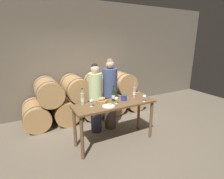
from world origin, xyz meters
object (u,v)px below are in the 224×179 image
at_px(bread_basket, 102,101).
at_px(wine_glass_far_left, 91,101).
at_px(wine_bottle_red, 114,95).
at_px(wine_bottle_rose, 134,92).
at_px(person_right, 110,94).
at_px(cheese_plate, 108,106).
at_px(wine_glass_left, 116,99).
at_px(tasting_table, 115,109).
at_px(blue_crock, 124,98).
at_px(person_left, 96,98).
at_px(wine_bottle_white, 83,99).
at_px(wine_glass_center, 144,97).

height_order(bread_basket, wine_glass_far_left, wine_glass_far_left).
relative_size(wine_bottle_red, wine_bottle_rose, 0.99).
bearing_deg(person_right, wine_bottle_red, -109.80).
distance_m(bread_basket, cheese_plate, 0.24).
xyz_separation_m(cheese_plate, wine_glass_left, (0.20, 0.06, 0.09)).
xyz_separation_m(tasting_table, blue_crock, (0.24, 0.04, 0.20)).
relative_size(tasting_table, person_left, 1.04).
xyz_separation_m(person_right, wine_bottle_white, (-0.81, -0.38, 0.13)).
bearing_deg(wine_glass_left, bread_basket, 142.99).
bearing_deg(tasting_table, person_left, 105.15).
xyz_separation_m(tasting_table, person_left, (-0.16, 0.60, 0.08)).
distance_m(tasting_table, blue_crock, 0.31).
height_order(tasting_table, wine_bottle_rose, wine_bottle_rose).
bearing_deg(cheese_plate, wine_bottle_red, 44.90).
relative_size(blue_crock, cheese_plate, 0.53).
relative_size(wine_bottle_white, wine_glass_left, 2.26).
distance_m(wine_bottle_rose, blue_crock, 0.32).
bearing_deg(wine_bottle_rose, bread_basket, 179.34).
relative_size(tasting_table, wine_glass_far_left, 11.64).
xyz_separation_m(wine_glass_far_left, wine_glass_left, (0.49, -0.10, 0.00)).
xyz_separation_m(tasting_table, wine_glass_left, (0.00, -0.07, 0.24)).
height_order(person_left, wine_bottle_white, person_left).
xyz_separation_m(blue_crock, bread_basket, (-0.48, 0.07, -0.01)).
distance_m(person_right, cheese_plate, 0.84).
bearing_deg(wine_bottle_white, bread_basket, -17.18).
relative_size(wine_glass_far_left, wine_glass_left, 1.00).
distance_m(cheese_plate, wine_glass_far_left, 0.34).
relative_size(person_left, cheese_plate, 6.74).
bearing_deg(tasting_table, wine_bottle_red, 73.08).
bearing_deg(person_right, wine_glass_far_left, -140.53).
distance_m(wine_bottle_white, wine_glass_far_left, 0.22).
distance_m(person_right, blue_crock, 0.57).
distance_m(person_right, wine_bottle_red, 0.54).
bearing_deg(blue_crock, bread_basket, 171.65).
height_order(wine_bottle_red, wine_bottle_rose, wine_bottle_rose).
relative_size(bread_basket, cheese_plate, 0.85).
height_order(person_left, wine_glass_left, person_left).
bearing_deg(wine_bottle_red, wine_glass_far_left, -170.91).
xyz_separation_m(tasting_table, person_right, (0.21, 0.60, 0.12)).
height_order(person_right, blue_crock, person_right).
relative_size(wine_bottle_white, blue_crock, 2.59).
xyz_separation_m(wine_bottle_white, bread_basket, (0.36, -0.11, -0.07)).
bearing_deg(wine_bottle_rose, cheese_plate, -163.37).
height_order(tasting_table, blue_crock, blue_crock).
distance_m(wine_bottle_red, wine_glass_center, 0.64).
distance_m(wine_bottle_rose, wine_glass_far_left, 1.04).
relative_size(person_right, blue_crock, 13.46).
relative_size(person_right, wine_glass_far_left, 11.73).
distance_m(wine_bottle_red, blue_crock, 0.23).
bearing_deg(wine_bottle_red, person_right, 70.20).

